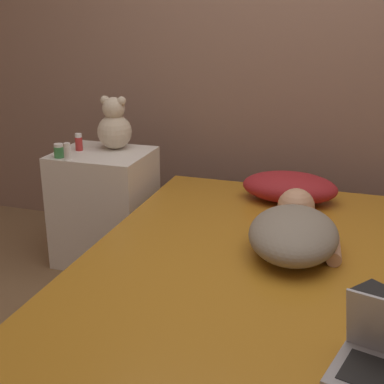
{
  "coord_description": "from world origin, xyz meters",
  "views": [
    {
      "loc": [
        0.33,
        -1.88,
        1.43
      ],
      "look_at": [
        -0.37,
        0.26,
        0.65
      ],
      "focal_mm": 50.0,
      "sensor_mm": 36.0,
      "label": 1
    }
  ],
  "objects_px": {
    "person_lying": "(295,230)",
    "book": "(382,298)",
    "pillow": "(289,187)",
    "bottle_white": "(67,152)",
    "bottle_green": "(59,151)",
    "teddy_bear": "(114,126)",
    "bottle_red": "(79,142)"
  },
  "relations": [
    {
      "from": "person_lying",
      "to": "book",
      "type": "bearing_deg",
      "value": -48.29
    },
    {
      "from": "pillow",
      "to": "book",
      "type": "relative_size",
      "value": 2.08
    },
    {
      "from": "bottle_white",
      "to": "bottle_green",
      "type": "bearing_deg",
      "value": 160.62
    },
    {
      "from": "person_lying",
      "to": "teddy_bear",
      "type": "xyz_separation_m",
      "value": [
        -1.11,
        0.64,
        0.23
      ]
    },
    {
      "from": "bottle_red",
      "to": "pillow",
      "type": "bearing_deg",
      "value": 2.67
    },
    {
      "from": "person_lying",
      "to": "bottle_green",
      "type": "xyz_separation_m",
      "value": [
        -1.32,
        0.37,
        0.14
      ]
    },
    {
      "from": "bottle_white",
      "to": "book",
      "type": "distance_m",
      "value": 1.75
    },
    {
      "from": "person_lying",
      "to": "bottle_red",
      "type": "bearing_deg",
      "value": 151.94
    },
    {
      "from": "bottle_white",
      "to": "book",
      "type": "bearing_deg",
      "value": -22.57
    },
    {
      "from": "pillow",
      "to": "bottle_green",
      "type": "xyz_separation_m",
      "value": [
        -1.21,
        -0.22,
        0.15
      ]
    },
    {
      "from": "bottle_red",
      "to": "book",
      "type": "relative_size",
      "value": 0.41
    },
    {
      "from": "bottle_red",
      "to": "bottle_white",
      "type": "height_order",
      "value": "bottle_red"
    },
    {
      "from": "bottle_white",
      "to": "person_lying",
      "type": "bearing_deg",
      "value": -15.33
    },
    {
      "from": "person_lying",
      "to": "bottle_white",
      "type": "relative_size",
      "value": 7.53
    },
    {
      "from": "pillow",
      "to": "bottle_white",
      "type": "distance_m",
      "value": 1.18
    },
    {
      "from": "person_lying",
      "to": "bottle_green",
      "type": "height_order",
      "value": "bottle_green"
    },
    {
      "from": "bottle_green",
      "to": "book",
      "type": "height_order",
      "value": "bottle_green"
    },
    {
      "from": "pillow",
      "to": "book",
      "type": "xyz_separation_m",
      "value": [
        0.45,
        -0.91,
        -0.06
      ]
    },
    {
      "from": "bottle_green",
      "to": "bottle_white",
      "type": "distance_m",
      "value": 0.07
    },
    {
      "from": "person_lying",
      "to": "book",
      "type": "height_order",
      "value": "person_lying"
    },
    {
      "from": "teddy_bear",
      "to": "bottle_red",
      "type": "distance_m",
      "value": 0.22
    },
    {
      "from": "person_lying",
      "to": "teddy_bear",
      "type": "relative_size",
      "value": 2.28
    },
    {
      "from": "bottle_white",
      "to": "bottle_red",
      "type": "bearing_deg",
      "value": 101.45
    },
    {
      "from": "pillow",
      "to": "bottle_red",
      "type": "height_order",
      "value": "bottle_red"
    },
    {
      "from": "book",
      "to": "pillow",
      "type": "bearing_deg",
      "value": 116.49
    },
    {
      "from": "teddy_bear",
      "to": "book",
      "type": "distance_m",
      "value": 1.78
    },
    {
      "from": "person_lying",
      "to": "bottle_white",
      "type": "bearing_deg",
      "value": 159.09
    },
    {
      "from": "person_lying",
      "to": "bottle_red",
      "type": "height_order",
      "value": "bottle_red"
    },
    {
      "from": "teddy_bear",
      "to": "bottle_red",
      "type": "xyz_separation_m",
      "value": [
        -0.18,
        -0.1,
        -0.08
      ]
    },
    {
      "from": "bottle_white",
      "to": "book",
      "type": "height_order",
      "value": "bottle_white"
    },
    {
      "from": "bottle_red",
      "to": "bottle_green",
      "type": "height_order",
      "value": "bottle_red"
    },
    {
      "from": "teddy_bear",
      "to": "pillow",
      "type": "bearing_deg",
      "value": -2.61
    }
  ]
}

